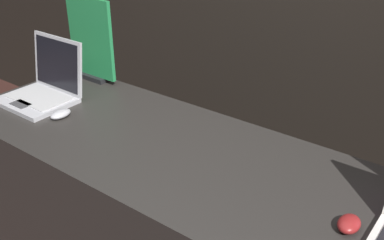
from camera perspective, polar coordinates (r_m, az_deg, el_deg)
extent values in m
cube|color=#B7B7BC|center=(2.21, -19.22, 2.33)|extent=(0.33, 0.26, 0.02)
cube|color=#B7B7B7|center=(2.21, -18.86, 2.78)|extent=(0.29, 0.18, 0.00)
cube|color=#3F3F42|center=(2.17, -20.92, 1.90)|extent=(0.09, 0.06, 0.00)
cube|color=#B7B7BC|center=(2.23, -16.68, 6.86)|extent=(0.33, 0.05, 0.26)
cube|color=black|center=(2.23, -16.83, 6.83)|extent=(0.30, 0.04, 0.23)
ellipsoid|color=#B2B2B7|center=(2.03, -16.36, 0.74)|extent=(0.06, 0.10, 0.03)
cube|color=black|center=(2.40, -12.23, 5.34)|extent=(0.16, 0.07, 0.02)
cube|color=#268C4C|center=(2.34, -12.74, 10.16)|extent=(0.30, 0.02, 0.40)
ellipsoid|color=maroon|center=(1.41, 19.31, -12.34)|extent=(0.06, 0.09, 0.04)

